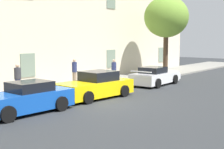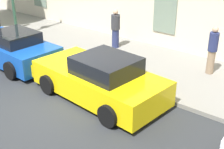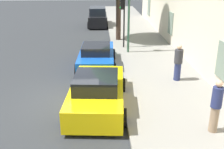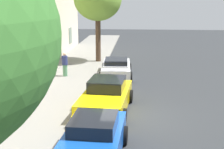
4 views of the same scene
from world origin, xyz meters
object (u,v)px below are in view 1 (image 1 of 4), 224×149
object	(u,v)px
pedestrian_admiring	(74,71)
pedestrian_bystander	(18,78)
sportscar_yellow_flank	(92,87)
pedestrian_strolling	(114,69)
sportscar_red_lead	(21,100)
sportscar_white_middle	(156,76)
tree_near_kerb	(166,17)

from	to	relation	value
pedestrian_admiring	pedestrian_bystander	xyz separation A→B (m)	(-4.47, 0.05, -0.05)
sportscar_yellow_flank	pedestrian_bystander	distance (m)	4.37
pedestrian_admiring	pedestrian_strolling	size ratio (longest dim) A/B	1.14
sportscar_red_lead	pedestrian_admiring	world-z (taller)	pedestrian_admiring
sportscar_white_middle	tree_near_kerb	size ratio (longest dim) A/B	0.71
sportscar_yellow_flank	pedestrian_admiring	xyz separation A→B (m)	(2.31, 3.73, 0.44)
sportscar_red_lead	tree_near_kerb	world-z (taller)	tree_near_kerb
pedestrian_strolling	pedestrian_bystander	size ratio (longest dim) A/B	0.91
tree_near_kerb	pedestrian_admiring	size ratio (longest dim) A/B	3.75
sportscar_yellow_flank	tree_near_kerb	bearing A→B (deg)	8.63
sportscar_red_lead	sportscar_yellow_flank	xyz separation A→B (m)	(4.67, 0.03, 0.02)
pedestrian_bystander	sportscar_white_middle	bearing A→B (deg)	-23.32
sportscar_yellow_flank	pedestrian_strolling	bearing A→B (deg)	28.31
pedestrian_bystander	sportscar_yellow_flank	bearing A→B (deg)	-60.19
pedestrian_strolling	sportscar_red_lead	bearing A→B (deg)	-162.93
pedestrian_admiring	pedestrian_bystander	size ratio (longest dim) A/B	1.04
tree_near_kerb	pedestrian_bystander	world-z (taller)	tree_near_kerb
sportscar_red_lead	pedestrian_bystander	world-z (taller)	pedestrian_bystander
sportscar_white_middle	pedestrian_strolling	size ratio (longest dim) A/B	3.01
sportscar_red_lead	tree_near_kerb	xyz separation A→B (m)	(15.92, 1.74, 4.46)
tree_near_kerb	pedestrian_bystander	size ratio (longest dim) A/B	3.90
sportscar_red_lead	pedestrian_strolling	world-z (taller)	pedestrian_strolling
tree_near_kerb	pedestrian_admiring	distance (m)	10.00
sportscar_yellow_flank	pedestrian_admiring	bearing A→B (deg)	58.18
sportscar_red_lead	sportscar_white_middle	world-z (taller)	sportscar_red_lead
sportscar_white_middle	pedestrian_admiring	world-z (taller)	pedestrian_admiring
sportscar_yellow_flank	pedestrian_strolling	xyz separation A→B (m)	(6.08, 3.27, 0.31)
sportscar_white_middle	pedestrian_bystander	distance (m)	9.71
pedestrian_strolling	pedestrian_bystander	xyz separation A→B (m)	(-8.24, 0.50, 0.08)
sportscar_white_middle	tree_near_kerb	xyz separation A→B (m)	(4.50, 1.77, 4.49)
tree_near_kerb	pedestrian_strolling	distance (m)	6.81
sportscar_red_lead	tree_near_kerb	distance (m)	16.63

